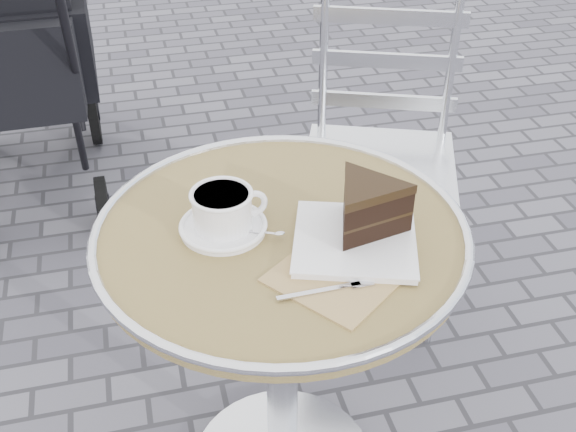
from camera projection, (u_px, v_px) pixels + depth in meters
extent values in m
cylinder|color=silver|center=(282.00, 365.00, 1.57)|extent=(0.07, 0.07, 0.67)
cylinder|color=tan|center=(281.00, 237.00, 1.37)|extent=(0.70, 0.70, 0.03)
torus|color=silver|center=(281.00, 231.00, 1.36)|extent=(0.72, 0.72, 0.02)
cylinder|color=white|center=(223.00, 228.00, 1.36)|extent=(0.16, 0.16, 0.01)
cylinder|color=white|center=(222.00, 210.00, 1.33)|extent=(0.12, 0.12, 0.07)
torus|color=white|center=(253.00, 204.00, 1.35)|extent=(0.06, 0.02, 0.06)
cylinder|color=#CAAF87|center=(221.00, 195.00, 1.32)|extent=(0.10, 0.10, 0.01)
cube|color=#A6835B|center=(337.00, 275.00, 1.25)|extent=(0.28, 0.28, 0.00)
cube|color=white|center=(355.00, 241.00, 1.32)|extent=(0.27, 0.27, 0.01)
cylinder|color=silver|center=(307.00, 270.00, 2.04)|extent=(0.03, 0.03, 0.47)
cylinder|color=silver|center=(436.00, 281.00, 2.00)|extent=(0.03, 0.03, 0.47)
cylinder|color=silver|center=(319.00, 200.00, 2.33)|extent=(0.03, 0.03, 0.47)
cylinder|color=silver|center=(431.00, 208.00, 2.29)|extent=(0.03, 0.03, 0.47)
cube|color=silver|center=(379.00, 167.00, 2.02)|extent=(0.54, 0.54, 0.02)
cube|color=black|center=(13.00, 62.00, 2.52)|extent=(0.47, 0.73, 0.44)
cylinder|color=black|center=(103.00, 204.00, 2.55)|extent=(0.04, 0.20, 0.20)
cylinder|color=black|center=(93.00, 108.00, 3.03)|extent=(0.04, 0.30, 0.30)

